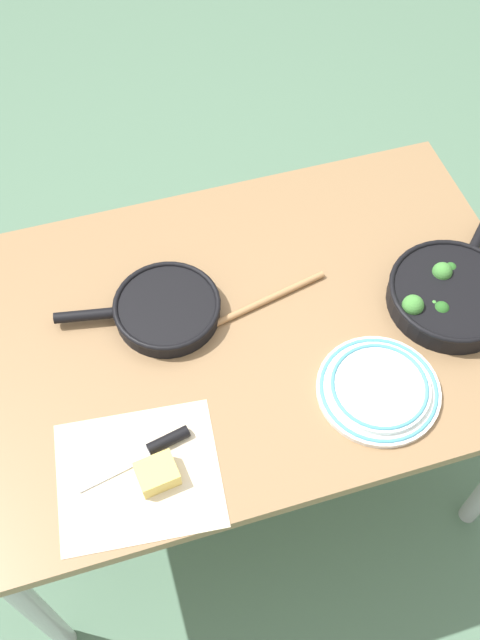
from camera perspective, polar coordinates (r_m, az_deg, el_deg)
The scene contains 9 objects.
ground_plane at distance 2.18m, azimuth 0.00°, elevation -11.04°, with size 14.00×14.00×0.00m, color #51755B.
dining_table_red at distance 1.61m, azimuth 0.00°, elevation -2.02°, with size 1.28×0.82×0.73m.
skillet_broccoli at distance 1.61m, azimuth 16.46°, elevation 1.99°, with size 0.33×0.33×0.08m.
skillet_eggs at distance 1.54m, azimuth -5.99°, elevation 0.91°, with size 0.36×0.23×0.04m.
wooden_spoon at distance 1.54m, azimuth -0.85°, elevation 0.23°, with size 0.39×0.11×0.02m.
parchment_sheet at distance 1.39m, azimuth -8.12°, elevation -12.13°, with size 0.33×0.29×0.00m.
grater_knife at distance 1.40m, azimuth -7.21°, elevation -10.26°, with size 0.23×0.07×0.02m.
cheese_block at distance 1.37m, azimuth -6.64°, elevation -12.12°, with size 0.08×0.07×0.04m.
dinner_plate_stack at distance 1.47m, azimuth 11.04°, elevation -5.38°, with size 0.25×0.25×0.03m.
Camera 1 is at (0.24, 0.81, 2.01)m, focal length 40.00 mm.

